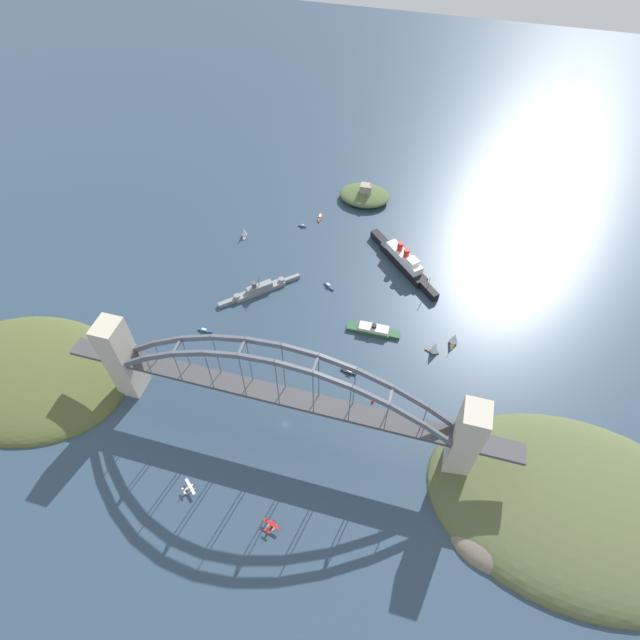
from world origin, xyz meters
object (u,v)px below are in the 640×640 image
small_boat_0 (320,217)px  small_boat_4 (329,286)px  channel_marker_buoy (373,401)px  fort_island_mid_harbor (364,195)px  ocean_liner (403,261)px  small_boat_1 (303,226)px  naval_cruiser (259,289)px  small_boat_2 (349,372)px  seaplane_taxiing_near_bridge (271,526)px  small_boat_7 (205,330)px  small_boat_5 (244,232)px  seaplane_second_in_formation (189,488)px  harbor_arch_bridge (283,395)px  small_boat_3 (454,338)px  small_boat_6 (435,347)px  harbor_ferry_steamer (373,330)px

small_boat_0 → small_boat_4: 83.28m
channel_marker_buoy → fort_island_mid_harbor: bearing=103.7°
small_boat_4 → ocean_liner: bearing=36.6°
small_boat_1 → small_boat_4: bearing=-57.6°
naval_cruiser → small_boat_2: (81.76, -52.84, -1.99)m
ocean_liner → small_boat_0: ocean_liner is taller
fort_island_mid_harbor → seaplane_taxiing_near_bridge: bearing=-87.5°
naval_cruiser → small_boat_7: (-23.99, -45.92, -2.05)m
fort_island_mid_harbor → small_boat_7: fort_island_mid_harbor is taller
small_boat_0 → small_boat_5: small_boat_5 is taller
small_boat_4 → seaplane_second_in_formation: bearing=-101.4°
harbor_arch_bridge → ocean_liner: bearing=73.6°
small_boat_3 → small_boat_4: 100.66m
harbor_arch_bridge → small_boat_0: 202.55m
small_boat_1 → naval_cruiser: bearing=-96.5°
small_boat_2 → seaplane_taxiing_near_bridge: bearing=-99.0°
small_boat_0 → channel_marker_buoy: bearing=-64.3°
small_boat_4 → small_boat_7: (-73.03, -65.15, -0.04)m
small_boat_1 → small_boat_6: (124.20, -103.04, 4.56)m
harbor_ferry_steamer → naval_cruiser: bearing=170.6°
harbor_ferry_steamer → small_boat_0: size_ratio=2.94×
small_boat_3 → small_boat_5: bearing=159.6°
small_boat_7 → channel_marker_buoy: (125.41, -25.06, 0.27)m
fort_island_mid_harbor → small_boat_1: fort_island_mid_harbor is taller
ocean_liner → fort_island_mid_harbor: size_ratio=1.45×
ocean_liner → small_boat_6: (34.45, -77.74, -0.33)m
naval_cruiser → seaplane_taxiing_near_bridge: 172.99m
small_boat_6 → seaplane_taxiing_near_bridge: bearing=-116.3°
naval_cruiser → small_boat_4: naval_cruiser is taller
small_boat_2 → small_boat_4: small_boat_2 is taller
harbor_ferry_steamer → small_boat_7: (-114.12, -31.02, -1.47)m
small_boat_3 → channel_marker_buoy: size_ratio=3.99×
small_boat_1 → channel_marker_buoy: channel_marker_buoy is taller
small_boat_3 → harbor_arch_bridge: bearing=-135.6°
ocean_liner → small_boat_4: size_ratio=7.15×
naval_cruiser → small_boat_3: size_ratio=4.55×
seaplane_taxiing_near_bridge → small_boat_1: bearing=102.9°
small_boat_2 → channel_marker_buoy: size_ratio=4.00×
harbor_arch_bridge → small_boat_4: (-4.09, 119.07, -32.10)m
small_boat_5 → naval_cruiser: bearing=-59.4°
seaplane_taxiing_near_bridge → small_boat_5: 238.80m
small_boat_1 → small_boat_0: bearing=54.9°
ocean_liner → small_boat_1: size_ratio=9.06×
seaplane_taxiing_near_bridge → small_boat_1: (-55.40, 242.15, -1.24)m
small_boat_6 → small_boat_2: bearing=-148.7°
small_boat_6 → naval_cruiser: bearing=170.9°
ocean_liner → small_boat_1: (-89.74, 25.31, -4.89)m
seaplane_taxiing_near_bridge → small_boat_7: bearing=127.8°
harbor_arch_bridge → naval_cruiser: (-53.13, 99.85, -30.09)m
ocean_liner → small_boat_3: 80.59m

